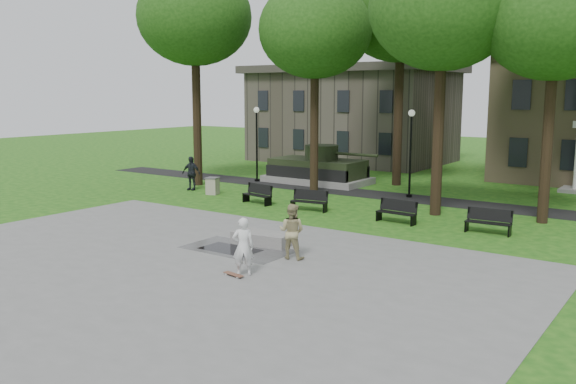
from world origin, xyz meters
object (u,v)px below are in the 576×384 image
Objects in this scene: skateboarder at (243,247)px; trash_bin at (213,186)px; park_bench_0 at (258,194)px; concrete_block at (262,238)px; friend_watching at (292,231)px.

trash_bin is (-11.18, 10.95, -0.45)m from skateboarder.
skateboarder is at bearing -43.41° from park_bench_0.
concrete_block is at bearing -101.19° from skateboarder.
skateboarder is 2.46m from friend_watching.
park_bench_0 reaches higher than trash_bin.
trash_bin is at bearing 178.63° from park_bench_0.
skateboarder reaches higher than concrete_block.
skateboarder is 12.51m from park_bench_0.
skateboarder reaches higher than trash_bin.
trash_bin is (-11.29, 8.49, -0.48)m from friend_watching.
skateboarder is 0.99× the size of park_bench_0.
skateboarder is at bearing 75.19° from friend_watching.
skateboarder is (1.93, -3.47, 0.69)m from concrete_block.
concrete_block is 1.16× the size of friend_watching.
trash_bin is at bearing -84.71° from skateboarder.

